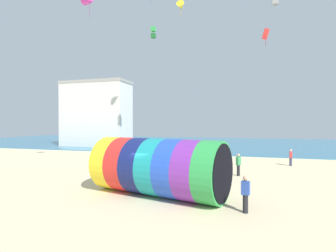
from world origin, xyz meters
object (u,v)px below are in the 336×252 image
Objects in this scene: giant_inflatable_tube at (158,167)px; kite_red_diamond at (266,34)px; beach_flag at (107,153)px; bystander_near_water at (291,157)px; kite_handler at (245,194)px; kite_green_box at (153,32)px; kite_magenta_delta at (89,0)px; kite_yellow_delta at (181,6)px; bystander_mid_beach at (238,164)px.

kite_red_diamond reaches higher than giant_inflatable_tube.
bystander_near_water is at bearing 37.99° from beach_flag.
kite_handler is 25.85m from kite_green_box.
kite_green_box is at bearing 65.09° from kite_magenta_delta.
kite_green_box is at bearing 168.48° from kite_red_diamond.
giant_inflatable_tube is 11.15m from kite_yellow_delta.
giant_inflatable_tube is 8.20m from bystander_mid_beach.
beach_flag is (-9.60, 4.34, 1.09)m from kite_handler.
kite_red_diamond is (6.18, 10.47, 0.87)m from kite_yellow_delta.
kite_green_box is 0.83× the size of bystander_mid_beach.
kite_yellow_delta is 12.38m from bystander_mid_beach.
giant_inflatable_tube is at bearing -69.24° from kite_green_box.
kite_yellow_delta is (0.43, 3.56, 10.56)m from giant_inflatable_tube.
bystander_near_water is (15.21, -3.23, -14.59)m from kite_green_box.
kite_yellow_delta is at bearing -25.39° from kite_magenta_delta.
kite_green_box is 19.42m from beach_flag.
kite_magenta_delta is 21.01m from bystander_mid_beach.
giant_inflatable_tube is 7.52× the size of kite_yellow_delta.
giant_inflatable_tube is 5.08m from kite_handler.
kite_magenta_delta reaches higher than kite_yellow_delta.
kite_handler is 0.99× the size of kite_red_diamond.
kite_red_diamond reaches higher than bystander_mid_beach.
bystander_mid_beach is (10.52, -9.67, -14.50)m from kite_green_box.
bystander_mid_beach is (-0.56, 8.63, 0.02)m from kite_handler.
beach_flag is (1.48, -13.96, -13.43)m from kite_green_box.
kite_yellow_delta is 0.49× the size of beach_flag.
kite_green_box is 0.92× the size of bystander_near_water.
beach_flag is at bearing -154.61° from bystander_mid_beach.
kite_magenta_delta reaches higher than bystander_mid_beach.
kite_handler is 0.98× the size of bystander_mid_beach.
kite_handler is at bearing -24.30° from beach_flag.
beach_flag is (-9.05, -4.29, 1.07)m from bystander_mid_beach.
bystander_near_water is (2.28, -0.60, -12.24)m from kite_red_diamond.
giant_inflatable_tube is 19.27m from kite_red_diamond.
giant_inflatable_tube reaches higher than bystander_near_water.
kite_magenta_delta is at bearing -165.58° from bystander_near_water.
kite_handler is at bearing -96.77° from kite_red_diamond.
kite_magenta_delta is (-14.85, 10.18, 15.35)m from kite_handler.
beach_flag is at bearing -135.35° from kite_red_diamond.
bystander_mid_beach is (4.20, 7.00, -0.72)m from giant_inflatable_tube.
kite_handler is at bearing -34.45° from kite_magenta_delta.
beach_flag is at bearing -48.11° from kite_magenta_delta.
kite_magenta_delta is 1.10× the size of beach_flag.
bystander_mid_beach is (-2.42, -7.03, -12.15)m from kite_red_diamond.
kite_red_diamond reaches higher than beach_flag.
bystander_mid_beach is at bearing 42.41° from kite_yellow_delta.
bystander_near_water is 0.91× the size of bystander_mid_beach.
beach_flag is (-4.84, 2.71, 0.35)m from giant_inflatable_tube.
kite_handler reaches higher than bystander_near_water.
beach_flag reaches higher than kite_handler.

